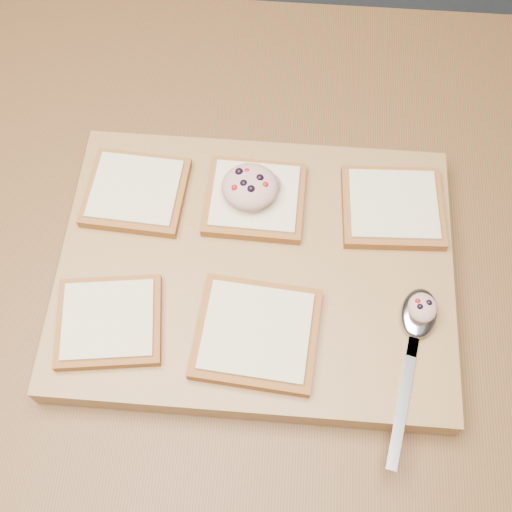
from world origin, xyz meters
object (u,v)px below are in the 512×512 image
(bread_far_center, at_px, (255,199))
(cutting_board, at_px, (256,270))
(tuna_salad_dollop, at_px, (250,186))
(spoon, at_px, (417,325))

(bread_far_center, bearing_deg, cutting_board, -84.53)
(bread_far_center, height_order, tuna_salad_dollop, tuna_salad_dollop)
(tuna_salad_dollop, xyz_separation_m, spoon, (0.19, -0.15, -0.03))
(bread_far_center, distance_m, spoon, 0.24)
(bread_far_center, height_order, spoon, bread_far_center)
(spoon, bearing_deg, cutting_board, 160.26)
(cutting_board, xyz_separation_m, tuna_salad_dollop, (-0.01, 0.08, 0.05))
(cutting_board, distance_m, tuna_salad_dollop, 0.10)
(tuna_salad_dollop, relative_size, spoon, 0.33)
(tuna_salad_dollop, distance_m, spoon, 0.25)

